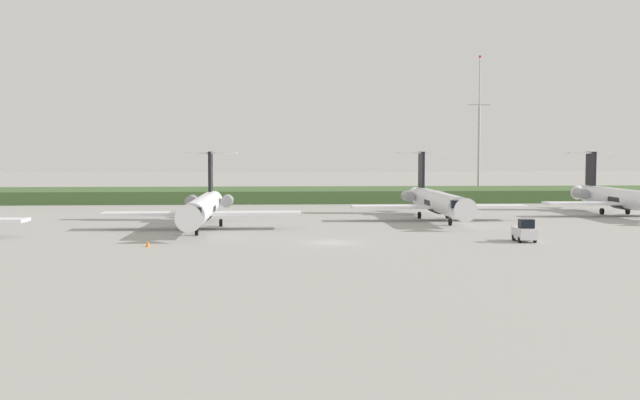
% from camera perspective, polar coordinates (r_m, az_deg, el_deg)
% --- Properties ---
extents(ground_plane, '(500.00, 500.00, 0.00)m').
position_cam_1_polar(ground_plane, '(104.95, -0.34, -1.28)').
color(ground_plane, '#9E9B96').
extents(grass_berm, '(320.00, 20.00, 2.21)m').
position_cam_1_polar(grass_berm, '(140.38, -1.12, 0.40)').
color(grass_berm, '#426033').
rests_on(grass_berm, ground).
extents(regional_jet_third, '(22.81, 31.00, 9.00)m').
position_cam_1_polar(regional_jet_third, '(90.43, -8.71, -0.49)').
color(regional_jet_third, white).
rests_on(regional_jet_third, ground).
extents(regional_jet_fourth, '(22.81, 31.00, 9.00)m').
position_cam_1_polar(regional_jet_fourth, '(101.71, 8.69, -0.04)').
color(regional_jet_fourth, white).
rests_on(regional_jet_fourth, ground).
extents(regional_jet_fifth, '(22.81, 31.00, 9.00)m').
position_cam_1_polar(regional_jet_fifth, '(115.39, 21.57, 0.17)').
color(regional_jet_fifth, white).
rests_on(regional_jet_fifth, ground).
extents(antenna_mast, '(4.40, 0.50, 28.10)m').
position_cam_1_polar(antenna_mast, '(155.45, 11.80, 4.50)').
color(antenna_mast, '#B2B2B7').
rests_on(antenna_mast, ground).
extents(baggage_tug, '(1.72, 3.20, 2.30)m').
position_cam_1_polar(baggage_tug, '(78.52, 15.05, -2.30)').
color(baggage_tug, silver).
rests_on(baggage_tug, ground).
extents(safety_cone_front_marker, '(0.44, 0.44, 0.55)m').
position_cam_1_polar(safety_cone_front_marker, '(73.70, -12.74, -3.21)').
color(safety_cone_front_marker, orange).
rests_on(safety_cone_front_marker, ground).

